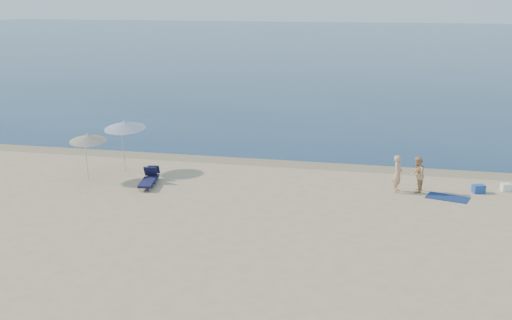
{
  "coord_description": "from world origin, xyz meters",
  "views": [
    {
      "loc": [
        2.74,
        -11.43,
        8.36
      ],
      "look_at": [
        -3.52,
        16.0,
        1.0
      ],
      "focal_mm": 45.0,
      "sensor_mm": 36.0,
      "label": 1
    }
  ],
  "objects_px": {
    "blue_cooler": "(479,189)",
    "umbrella_near": "(125,125)",
    "person_left": "(398,174)",
    "person_right": "(417,175)"
  },
  "relations": [
    {
      "from": "person_left",
      "to": "umbrella_near",
      "type": "height_order",
      "value": "umbrella_near"
    },
    {
      "from": "person_right",
      "to": "umbrella_near",
      "type": "relative_size",
      "value": 0.61
    },
    {
      "from": "person_right",
      "to": "person_left",
      "type": "bearing_deg",
      "value": -72.27
    },
    {
      "from": "person_right",
      "to": "blue_cooler",
      "type": "height_order",
      "value": "person_right"
    },
    {
      "from": "person_right",
      "to": "umbrella_near",
      "type": "height_order",
      "value": "umbrella_near"
    },
    {
      "from": "blue_cooler",
      "to": "umbrella_near",
      "type": "distance_m",
      "value": 16.42
    },
    {
      "from": "person_right",
      "to": "blue_cooler",
      "type": "distance_m",
      "value": 2.72
    },
    {
      "from": "blue_cooler",
      "to": "umbrella_near",
      "type": "relative_size",
      "value": 0.19
    },
    {
      "from": "person_right",
      "to": "umbrella_near",
      "type": "bearing_deg",
      "value": -84.26
    },
    {
      "from": "person_left",
      "to": "person_right",
      "type": "bearing_deg",
      "value": -69.83
    }
  ]
}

